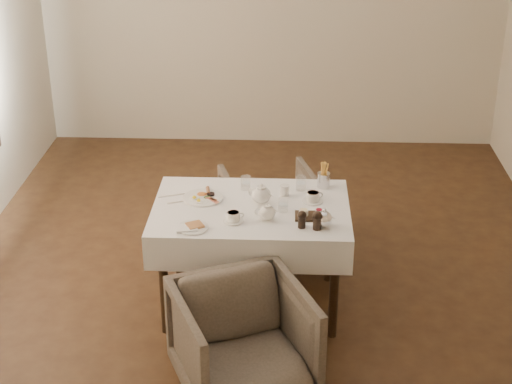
{
  "coord_description": "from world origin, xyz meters",
  "views": [
    {
      "loc": [
        0.17,
        -5.06,
        3.05
      ],
      "look_at": [
        -0.03,
        -0.44,
        0.82
      ],
      "focal_mm": 55.0,
      "sensor_mm": 36.0,
      "label": 1
    }
  ],
  "objects_px": {
    "armchair_near": "(243,342)",
    "table": "(251,222)",
    "armchair_far": "(270,212)",
    "breakfast_plate": "(203,197)",
    "teapot_centre": "(261,194)"
  },
  "relations": [
    {
      "from": "table",
      "to": "armchair_near",
      "type": "xyz_separation_m",
      "value": [
        -0.0,
        -0.89,
        -0.3
      ]
    },
    {
      "from": "breakfast_plate",
      "to": "teapot_centre",
      "type": "xyz_separation_m",
      "value": [
        0.39,
        -0.05,
        0.06
      ]
    },
    {
      "from": "armchair_far",
      "to": "teapot_centre",
      "type": "distance_m",
      "value": 0.88
    },
    {
      "from": "breakfast_plate",
      "to": "teapot_centre",
      "type": "relative_size",
      "value": 1.52
    },
    {
      "from": "armchair_near",
      "to": "table",
      "type": "bearing_deg",
      "value": 66.24
    },
    {
      "from": "table",
      "to": "armchair_near",
      "type": "distance_m",
      "value": 0.94
    },
    {
      "from": "table",
      "to": "armchair_far",
      "type": "xyz_separation_m",
      "value": [
        0.11,
        0.77,
        -0.32
      ]
    },
    {
      "from": "armchair_far",
      "to": "breakfast_plate",
      "type": "relative_size",
      "value": 2.63
    },
    {
      "from": "breakfast_plate",
      "to": "teapot_centre",
      "type": "distance_m",
      "value": 0.4
    },
    {
      "from": "armchair_near",
      "to": "armchair_far",
      "type": "bearing_deg",
      "value": 62.64
    },
    {
      "from": "table",
      "to": "teapot_centre",
      "type": "distance_m",
      "value": 0.2
    },
    {
      "from": "armchair_near",
      "to": "teapot_centre",
      "type": "xyz_separation_m",
      "value": [
        0.07,
        0.94,
        0.49
      ]
    },
    {
      "from": "table",
      "to": "armchair_far",
      "type": "relative_size",
      "value": 1.83
    },
    {
      "from": "teapot_centre",
      "to": "armchair_far",
      "type": "bearing_deg",
      "value": 110.5
    },
    {
      "from": "teapot_centre",
      "to": "breakfast_plate",
      "type": "bearing_deg",
      "value": -163.98
    }
  ]
}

